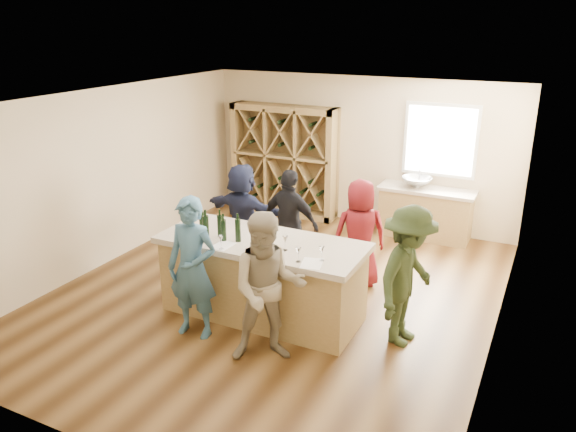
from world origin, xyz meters
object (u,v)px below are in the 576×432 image
at_px(tasting_counter_base, 262,281).
at_px(person_far_mid, 290,224).
at_px(wine_bottle_b, 206,228).
at_px(person_near_right, 268,289).
at_px(sink, 417,182).
at_px(person_near_left, 193,268).
at_px(wine_bottle_f, 253,238).
at_px(wine_rack, 284,161).
at_px(wine_bottle_a, 202,222).
at_px(wine_bottle_c, 220,226).
at_px(wine_bottle_d, 224,230).
at_px(wine_bottle_e, 238,230).
at_px(person_server, 408,276).
at_px(person_far_left, 243,213).
at_px(person_far_right, 360,234).

bearing_deg(tasting_counter_base, person_far_mid, 99.90).
bearing_deg(wine_bottle_b, person_near_right, -25.19).
xyz_separation_m(sink, person_far_mid, (-1.31, -2.51, -0.17)).
bearing_deg(person_near_left, wine_bottle_f, 34.98).
bearing_deg(wine_rack, wine_bottle_b, -76.99).
bearing_deg(tasting_counter_base, wine_bottle_a, -172.68).
height_order(person_far_mid, wine_bottle_f, person_far_mid).
bearing_deg(wine_bottle_c, wine_bottle_a, 177.24).
bearing_deg(wine_bottle_c, wine_bottle_d, -41.03).
bearing_deg(wine_bottle_f, wine_bottle_e, 156.31).
height_order(person_server, person_far_left, person_server).
xyz_separation_m(tasting_counter_base, person_far_left, (-1.14, 1.44, 0.32)).
bearing_deg(tasting_counter_base, wine_bottle_e, -146.64).
height_order(wine_bottle_e, person_far_left, person_far_left).
height_order(wine_bottle_b, wine_bottle_c, wine_bottle_b).
relative_size(wine_bottle_b, person_far_right, 0.20).
distance_m(tasting_counter_base, person_far_mid, 1.36).
xyz_separation_m(wine_rack, wine_bottle_b, (0.97, -4.18, 0.14)).
relative_size(wine_rack, sink, 4.06).
height_order(wine_bottle_b, wine_bottle_f, wine_bottle_b).
distance_m(person_near_right, person_server, 1.69).
bearing_deg(wine_bottle_e, wine_bottle_d, -161.02).
bearing_deg(sink, person_near_left, -109.25).
xyz_separation_m(person_far_mid, person_far_right, (1.08, 0.11, -0.02)).
relative_size(person_far_right, wine_bottle_f, 5.45).
bearing_deg(wine_bottle_b, tasting_counter_base, 24.64).
distance_m(tasting_counter_base, wine_bottle_c, 0.92).
relative_size(wine_bottle_b, person_far_mid, 0.19).
bearing_deg(wine_bottle_f, wine_bottle_a, 167.99).
height_order(sink, wine_bottle_f, wine_bottle_f).
height_order(person_far_mid, person_far_left, person_far_mid).
relative_size(wine_bottle_b, wine_bottle_f, 1.09).
relative_size(wine_bottle_a, wine_bottle_d, 1.01).
height_order(wine_bottle_e, person_far_mid, person_far_mid).
bearing_deg(person_near_right, wine_bottle_e, 108.73).
distance_m(wine_bottle_b, person_far_right, 2.32).
xyz_separation_m(sink, person_server, (0.80, -3.63, -0.13)).
relative_size(wine_bottle_d, person_server, 0.16).
bearing_deg(wine_bottle_c, person_far_right, 47.49).
height_order(sink, person_near_left, person_near_left).
distance_m(sink, person_near_right, 4.71).
height_order(person_near_right, person_server, person_near_right).
bearing_deg(wine_bottle_c, sink, 67.49).
height_order(wine_bottle_a, wine_bottle_d, wine_bottle_a).
distance_m(wine_bottle_b, person_near_left, 0.62).
relative_size(wine_bottle_b, wine_bottle_c, 1.12).
relative_size(wine_bottle_c, person_far_left, 0.18).
bearing_deg(wine_bottle_a, wine_bottle_e, -5.57).
height_order(person_far_right, wine_bottle_f, person_far_right).
bearing_deg(wine_bottle_a, wine_bottle_c, -2.76).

